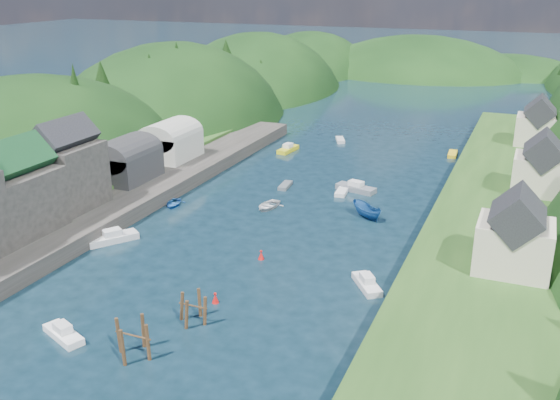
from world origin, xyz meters
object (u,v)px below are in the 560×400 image
at_px(piling_cluster_near, 134,342).
at_px(piling_cluster_far, 193,311).
at_px(channel_buoy_near, 215,298).
at_px(channel_buoy_far, 261,255).

bearing_deg(piling_cluster_near, piling_cluster_far, 74.37).
bearing_deg(piling_cluster_far, channel_buoy_near, 87.89).
distance_m(piling_cluster_far, channel_buoy_near, 3.94).
bearing_deg(channel_buoy_far, piling_cluster_near, -95.49).
bearing_deg(piling_cluster_far, channel_buoy_far, 89.24).
xyz_separation_m(piling_cluster_near, channel_buoy_near, (1.97, 10.43, -0.85)).
bearing_deg(piling_cluster_near, channel_buoy_near, 79.29).
height_order(channel_buoy_near, channel_buoy_far, same).
distance_m(piling_cluster_near, channel_buoy_far, 21.18).
bearing_deg(channel_buoy_far, piling_cluster_far, -90.76).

